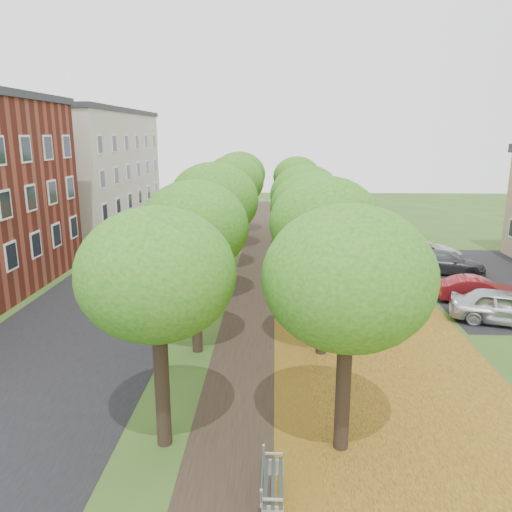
# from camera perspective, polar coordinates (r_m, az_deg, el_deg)

# --- Properties ---
(ground) EXTENTS (120.00, 120.00, 0.00)m
(ground) POSITION_cam_1_polar(r_m,az_deg,el_deg) (14.57, -1.29, -20.78)
(ground) COLOR #2D4C19
(ground) RESTS_ON ground
(street_asphalt) EXTENTS (8.00, 70.00, 0.01)m
(street_asphalt) POSITION_cam_1_polar(r_m,az_deg,el_deg) (29.39, -14.29, -2.96)
(street_asphalt) COLOR black
(street_asphalt) RESTS_ON ground
(footpath) EXTENTS (3.20, 70.00, 0.01)m
(footpath) POSITION_cam_1_polar(r_m,az_deg,el_deg) (28.22, 0.51, -3.21)
(footpath) COLOR black
(footpath) RESTS_ON ground
(leaf_verge) EXTENTS (7.50, 70.00, 0.01)m
(leaf_verge) POSITION_cam_1_polar(r_m,az_deg,el_deg) (28.52, 10.62, -3.27)
(leaf_verge) COLOR olive
(leaf_verge) RESTS_ON ground
(parking_lot) EXTENTS (9.00, 16.00, 0.01)m
(parking_lot) POSITION_cam_1_polar(r_m,az_deg,el_deg) (31.83, 25.68, -2.63)
(parking_lot) COLOR black
(parking_lot) RESTS_ON ground
(tree_row_west) EXTENTS (4.05, 34.05, 6.45)m
(tree_row_west) POSITION_cam_1_polar(r_m,az_deg,el_deg) (27.36, -4.11, 6.30)
(tree_row_west) COLOR black
(tree_row_west) RESTS_ON ground
(tree_row_east) EXTENTS (4.05, 34.05, 6.45)m
(tree_row_east) POSITION_cam_1_polar(r_m,az_deg,el_deg) (27.26, 6.03, 6.23)
(tree_row_east) COLOR black
(tree_row_east) RESTS_ON ground
(building_cream) EXTENTS (10.30, 20.30, 10.40)m
(building_cream) POSITION_cam_1_polar(r_m,az_deg,el_deg) (48.44, -19.65, 9.41)
(building_cream) COLOR beige
(building_cream) RESTS_ON ground
(bench) EXTENTS (0.53, 1.75, 0.82)m
(bench) POSITION_cam_1_polar(r_m,az_deg,el_deg) (12.68, 1.70, -24.38)
(bench) COLOR #26302A
(bench) RESTS_ON ground
(car_silver) EXTENTS (4.87, 3.15, 1.54)m
(car_silver) POSITION_cam_1_polar(r_m,az_deg,el_deg) (24.87, 26.46, -5.23)
(car_silver) COLOR #B9B9BE
(car_silver) RESTS_ON ground
(car_red) EXTENTS (4.05, 1.93, 1.28)m
(car_red) POSITION_cam_1_polar(r_m,az_deg,el_deg) (27.43, 24.02, -3.56)
(car_red) COLOR maroon
(car_red) RESTS_ON ground
(car_grey) EXTENTS (4.99, 2.94, 1.36)m
(car_grey) POSITION_cam_1_polar(r_m,az_deg,el_deg) (32.32, 20.76, -0.68)
(car_grey) COLOR #35363A
(car_grey) RESTS_ON ground
(car_white) EXTENTS (4.82, 2.67, 1.28)m
(car_white) POSITION_cam_1_polar(r_m,az_deg,el_deg) (35.38, 18.91, 0.61)
(car_white) COLOR silver
(car_white) RESTS_ON ground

